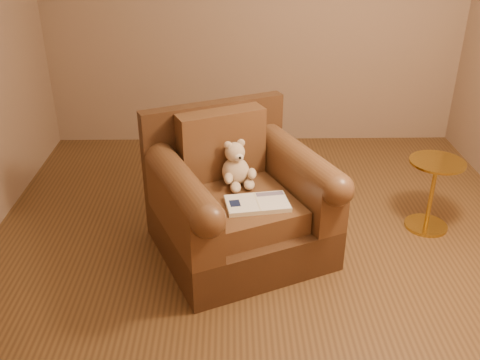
{
  "coord_description": "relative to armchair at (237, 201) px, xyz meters",
  "views": [
    {
      "loc": [
        -0.24,
        -3.12,
        2.16
      ],
      "look_at": [
        -0.18,
        -0.05,
        0.58
      ],
      "focal_mm": 40.0,
      "sensor_mm": 36.0,
      "label": 1
    }
  ],
  "objects": [
    {
      "name": "guidebook",
      "position": [
        0.13,
        -0.21,
        0.1
      ],
      "size": [
        0.43,
        0.3,
        0.03
      ],
      "rotation": [
        0.0,
        0.0,
        0.15
      ],
      "color": "beige",
      "rests_on": "armchair"
    },
    {
      "name": "teddy_bear",
      "position": [
        -0.0,
        0.09,
        0.21
      ],
      "size": [
        0.23,
        0.27,
        0.32
      ],
      "rotation": [
        0.0,
        0.0,
        0.4
      ],
      "color": "#CBAF8E",
      "rests_on": "armchair"
    },
    {
      "name": "floor",
      "position": [
        0.2,
        -0.04,
        -0.37
      ],
      "size": [
        4.0,
        4.0,
        0.0
      ],
      "primitive_type": "plane",
      "color": "brown",
      "rests_on": "ground"
    },
    {
      "name": "armchair",
      "position": [
        0.0,
        0.0,
        0.0
      ],
      "size": [
        1.36,
        1.34,
        0.95
      ],
      "rotation": [
        0.0,
        0.0,
        0.41
      ],
      "color": "#412715",
      "rests_on": "floor"
    },
    {
      "name": "side_table",
      "position": [
        1.43,
        0.23,
        -0.07
      ],
      "size": [
        0.39,
        0.39,
        0.55
      ],
      "color": "gold",
      "rests_on": "floor"
    }
  ]
}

